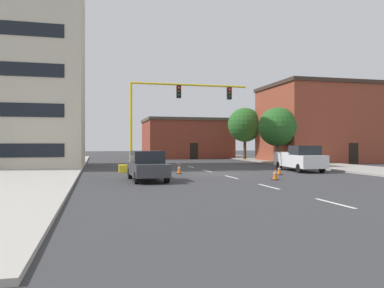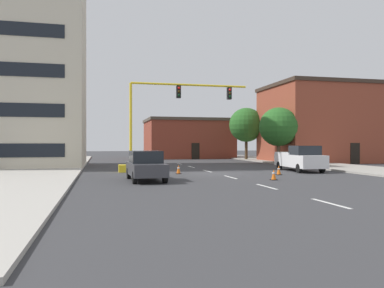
% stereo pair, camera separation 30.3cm
% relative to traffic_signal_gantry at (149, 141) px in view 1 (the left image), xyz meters
% --- Properties ---
extents(ground_plane, '(160.00, 160.00, 0.00)m').
position_rel_traffic_signal_gantry_xyz_m(ground_plane, '(4.52, -3.03, -2.31)').
color(ground_plane, '#38383A').
extents(sidewalk_left, '(6.00, 56.00, 0.14)m').
position_rel_traffic_signal_gantry_xyz_m(sidewalk_left, '(-8.01, 4.97, -2.24)').
color(sidewalk_left, '#B2ADA3').
rests_on(sidewalk_left, ground_plane).
extents(sidewalk_right, '(6.00, 56.00, 0.14)m').
position_rel_traffic_signal_gantry_xyz_m(sidewalk_right, '(17.05, 4.97, -2.24)').
color(sidewalk_right, '#9E998E').
rests_on(sidewalk_right, ground_plane).
extents(lane_stripe_seg_0, '(0.16, 2.40, 0.01)m').
position_rel_traffic_signal_gantry_xyz_m(lane_stripe_seg_0, '(4.52, -17.03, -2.30)').
color(lane_stripe_seg_0, silver).
rests_on(lane_stripe_seg_0, ground_plane).
extents(lane_stripe_seg_1, '(0.16, 2.40, 0.01)m').
position_rel_traffic_signal_gantry_xyz_m(lane_stripe_seg_1, '(4.52, -11.53, -2.30)').
color(lane_stripe_seg_1, silver).
rests_on(lane_stripe_seg_1, ground_plane).
extents(lane_stripe_seg_2, '(0.16, 2.40, 0.01)m').
position_rel_traffic_signal_gantry_xyz_m(lane_stripe_seg_2, '(4.52, -6.03, -2.30)').
color(lane_stripe_seg_2, silver).
rests_on(lane_stripe_seg_2, ground_plane).
extents(lane_stripe_seg_3, '(0.16, 2.40, 0.01)m').
position_rel_traffic_signal_gantry_xyz_m(lane_stripe_seg_3, '(4.52, -0.53, -2.30)').
color(lane_stripe_seg_3, silver).
rests_on(lane_stripe_seg_3, ground_plane).
extents(lane_stripe_seg_4, '(0.16, 2.40, 0.01)m').
position_rel_traffic_signal_gantry_xyz_m(lane_stripe_seg_4, '(4.52, 4.97, -2.30)').
color(lane_stripe_seg_4, silver).
rests_on(lane_stripe_seg_4, ground_plane).
extents(lane_stripe_seg_5, '(0.16, 2.40, 0.01)m').
position_rel_traffic_signal_gantry_xyz_m(lane_stripe_seg_5, '(4.52, 10.47, -2.30)').
color(lane_stripe_seg_5, silver).
rests_on(lane_stripe_seg_5, ground_plane).
extents(building_tall_left, '(14.95, 10.73, 22.75)m').
position_rel_traffic_signal_gantry_xyz_m(building_tall_left, '(-12.37, 8.50, 9.08)').
color(building_tall_left, beige).
rests_on(building_tall_left, ground_plane).
extents(building_brick_center, '(12.28, 9.84, 5.71)m').
position_rel_traffic_signal_gantry_xyz_m(building_brick_center, '(8.95, 26.11, 0.56)').
color(building_brick_center, brown).
rests_on(building_brick_center, ground_plane).
extents(building_row_right, '(13.99, 10.22, 8.94)m').
position_rel_traffic_signal_gantry_xyz_m(building_row_right, '(22.31, 10.76, 2.17)').
color(building_row_right, brown).
rests_on(building_row_right, ground_plane).
extents(traffic_signal_gantry, '(10.13, 1.20, 6.83)m').
position_rel_traffic_signal_gantry_xyz_m(traffic_signal_gantry, '(0.00, 0.00, 0.00)').
color(traffic_signal_gantry, yellow).
rests_on(traffic_signal_gantry, ground_plane).
extents(tree_right_far, '(4.34, 4.34, 6.67)m').
position_rel_traffic_signal_gantry_xyz_m(tree_right_far, '(14.42, 16.56, 2.18)').
color(tree_right_far, '#4C3823').
rests_on(tree_right_far, ground_plane).
extents(tree_right_mid, '(4.02, 4.02, 5.88)m').
position_rel_traffic_signal_gantry_xyz_m(tree_right_mid, '(14.31, 7.18, 1.55)').
color(tree_right_mid, brown).
rests_on(tree_right_mid, ground_plane).
extents(pickup_truck_white, '(2.35, 5.52, 1.99)m').
position_rel_traffic_signal_gantry_xyz_m(pickup_truck_white, '(11.49, -2.28, -1.33)').
color(pickup_truck_white, white).
rests_on(pickup_truck_white, ground_plane).
extents(sedan_dark_gray_near_left, '(1.99, 4.56, 1.74)m').
position_rel_traffic_signal_gantry_xyz_m(sedan_dark_gray_near_left, '(-1.02, -7.09, -1.42)').
color(sedan_dark_gray_near_left, '#3D3D42').
rests_on(sedan_dark_gray_near_left, ground_plane).
extents(traffic_cone_roadside_a, '(0.36, 0.36, 0.66)m').
position_rel_traffic_signal_gantry_xyz_m(traffic_cone_roadside_a, '(6.37, -8.44, -1.99)').
color(traffic_cone_roadside_a, black).
rests_on(traffic_cone_roadside_a, ground_plane).
extents(traffic_cone_roadside_b, '(0.36, 0.36, 0.66)m').
position_rel_traffic_signal_gantry_xyz_m(traffic_cone_roadside_b, '(1.80, -2.63, -1.98)').
color(traffic_cone_roadside_b, black).
rests_on(traffic_cone_roadside_b, ground_plane).
extents(traffic_cone_roadside_c, '(0.36, 0.36, 0.66)m').
position_rel_traffic_signal_gantry_xyz_m(traffic_cone_roadside_c, '(8.34, -5.08, -1.98)').
color(traffic_cone_roadside_c, black).
rests_on(traffic_cone_roadside_c, ground_plane).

